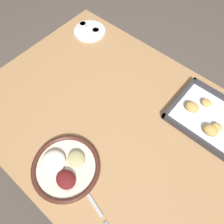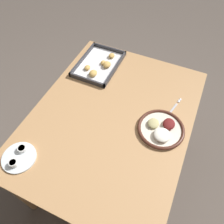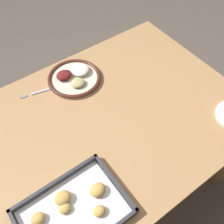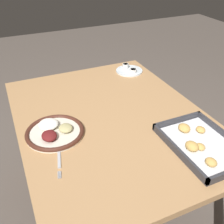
{
  "view_description": "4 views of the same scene",
  "coord_description": "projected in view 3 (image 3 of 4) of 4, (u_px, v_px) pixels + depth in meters",
  "views": [
    {
      "loc": [
        0.31,
        -0.35,
        1.55
      ],
      "look_at": [
        0.01,
        0.0,
        0.75
      ],
      "focal_mm": 35.0,
      "sensor_mm": 36.0,
      "label": 1
    },
    {
      "loc": [
        -0.67,
        -0.31,
        1.76
      ],
      "look_at": [
        0.01,
        0.0,
        0.75
      ],
      "focal_mm": 35.0,
      "sensor_mm": 36.0,
      "label": 2
    },
    {
      "loc": [
        0.41,
        0.55,
        1.66
      ],
      "look_at": [
        0.01,
        0.0,
        0.75
      ],
      "focal_mm": 42.0,
      "sensor_mm": 36.0,
      "label": 3
    },
    {
      "loc": [
        0.99,
        -0.43,
        1.45
      ],
      "look_at": [
        0.01,
        0.0,
        0.75
      ],
      "focal_mm": 42.0,
      "sensor_mm": 36.0,
      "label": 4
    }
  ],
  "objects": [
    {
      "name": "dinner_plate",
      "position": [
        75.0,
        77.0,
        1.29
      ],
      "size": [
        0.26,
        0.26,
        0.04
      ],
      "color": "beige",
      "rests_on": "dining_table"
    },
    {
      "name": "dining_table",
      "position": [
        113.0,
        127.0,
        1.25
      ],
      "size": [
        1.18,
        0.9,
        0.72
      ],
      "color": "#AD7F51",
      "rests_on": "ground_plane"
    },
    {
      "name": "baking_tray",
      "position": [
        74.0,
        210.0,
        0.91
      ],
      "size": [
        0.37,
        0.26,
        0.04
      ],
      "color": "#333338",
      "rests_on": "dining_table"
    },
    {
      "name": "ground_plane",
      "position": [
        113.0,
        179.0,
        1.74
      ],
      "size": [
        8.0,
        8.0,
        0.0
      ],
      "primitive_type": "plane",
      "color": "#564C44"
    },
    {
      "name": "fork",
      "position": [
        43.0,
        91.0,
        1.25
      ],
      "size": [
        0.19,
        0.06,
        0.0
      ],
      "rotation": [
        0.0,
        0.0,
        -0.24
      ],
      "color": "#B2B2B7",
      "rests_on": "dining_table"
    }
  ]
}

